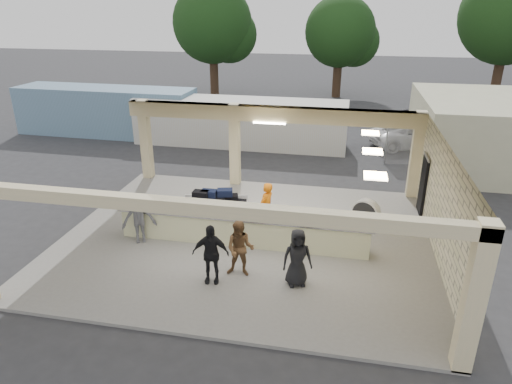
% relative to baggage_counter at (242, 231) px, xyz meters
% --- Properties ---
extents(ground, '(120.00, 120.00, 0.00)m').
position_rel_baggage_counter_xyz_m(ground, '(0.00, 0.50, -0.59)').
color(ground, '#2A2A2C').
rests_on(ground, ground).
extents(pavilion, '(12.01, 10.00, 3.55)m').
position_rel_baggage_counter_xyz_m(pavilion, '(0.21, 1.16, 0.76)').
color(pavilion, slate).
rests_on(pavilion, ground).
extents(baggage_counter, '(8.20, 0.58, 0.98)m').
position_rel_baggage_counter_xyz_m(baggage_counter, '(0.00, 0.00, 0.00)').
color(baggage_counter, beige).
rests_on(baggage_counter, pavilion).
extents(luggage_cart, '(2.46, 1.77, 1.31)m').
position_rel_baggage_counter_xyz_m(luggage_cart, '(-1.28, 1.17, 0.25)').
color(luggage_cart, white).
rests_on(luggage_cart, pavilion).
extents(drum_fan, '(1.00, 0.68, 1.06)m').
position_rel_baggage_counter_xyz_m(drum_fan, '(3.91, 1.97, 0.08)').
color(drum_fan, white).
rests_on(drum_fan, pavilion).
extents(baggage_handler, '(0.60, 0.74, 1.78)m').
position_rel_baggage_counter_xyz_m(baggage_handler, '(0.61, 0.98, 0.41)').
color(baggage_handler, orange).
rests_on(baggage_handler, pavilion).
extents(passenger_a, '(0.82, 0.37, 1.68)m').
position_rel_baggage_counter_xyz_m(passenger_a, '(0.36, -1.76, 0.35)').
color(passenger_a, brown).
rests_on(passenger_a, pavilion).
extents(passenger_b, '(1.06, 0.51, 1.73)m').
position_rel_baggage_counter_xyz_m(passenger_b, '(-0.36, -2.23, 0.38)').
color(passenger_b, black).
rests_on(passenger_b, pavilion).
extents(passenger_c, '(1.15, 0.84, 1.69)m').
position_rel_baggage_counter_xyz_m(passenger_c, '(-3.27, -0.50, 0.36)').
color(passenger_c, '#4F5055').
rests_on(passenger_c, pavilion).
extents(passenger_d, '(0.88, 0.57, 1.67)m').
position_rel_baggage_counter_xyz_m(passenger_d, '(1.99, -1.91, 0.35)').
color(passenger_d, black).
rests_on(passenger_d, pavilion).
extents(car_white_a, '(5.04, 3.60, 1.31)m').
position_rel_baggage_counter_xyz_m(car_white_a, '(6.71, 12.65, 0.07)').
color(car_white_a, white).
rests_on(car_white_a, ground).
extents(car_dark, '(3.98, 3.54, 1.32)m').
position_rel_baggage_counter_xyz_m(car_dark, '(7.79, 16.39, 0.07)').
color(car_dark, black).
rests_on(car_dark, ground).
extents(container_white, '(11.65, 2.42, 2.52)m').
position_rel_baggage_counter_xyz_m(container_white, '(-2.71, 11.24, 0.67)').
color(container_white, beige).
rests_on(container_white, ground).
extents(container_blue, '(10.68, 2.81, 2.76)m').
position_rel_baggage_counter_xyz_m(container_blue, '(-11.01, 11.89, 0.79)').
color(container_blue, '#6785A5').
rests_on(container_blue, ground).
extents(tree_left, '(6.60, 6.30, 9.00)m').
position_rel_baggage_counter_xyz_m(tree_left, '(-7.68, 24.66, 5.00)').
color(tree_left, '#382619').
rests_on(tree_left, ground).
extents(tree_mid, '(6.00, 5.60, 8.00)m').
position_rel_baggage_counter_xyz_m(tree_mid, '(2.32, 26.66, 4.38)').
color(tree_mid, '#382619').
rests_on(tree_mid, ground).
extents(adjacent_building, '(6.00, 8.00, 3.20)m').
position_rel_baggage_counter_xyz_m(adjacent_building, '(9.50, 10.50, 1.01)').
color(adjacent_building, beige).
rests_on(adjacent_building, ground).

